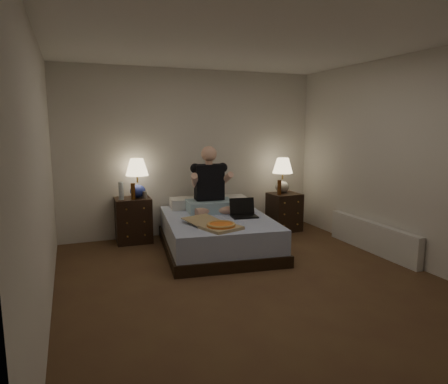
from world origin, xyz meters
name	(u,v)px	position (x,y,z in m)	size (l,w,h in m)	color
floor	(254,283)	(0.00, 0.00, 0.00)	(4.00, 4.50, 0.00)	brown
ceiling	(258,38)	(0.00, 0.00, 2.50)	(4.00, 4.50, 0.00)	white
wall_back	(192,153)	(0.00, 2.25, 1.25)	(4.00, 2.50, 0.00)	white
wall_left	(41,176)	(-2.00, 0.00, 1.25)	(4.50, 2.50, 0.00)	white
wall_right	(407,161)	(2.00, 0.00, 1.25)	(4.50, 2.50, 0.00)	white
bed	(217,233)	(0.04, 1.25, 0.23)	(1.35, 1.80, 0.45)	#586CB0
nightstand_left	(133,220)	(-0.96, 2.05, 0.32)	(0.49, 0.45, 0.64)	black
nightstand_right	(284,212)	(1.39, 1.82, 0.30)	(0.46, 0.41, 0.60)	black
lamp_left	(137,178)	(-0.88, 2.05, 0.92)	(0.32, 0.32, 0.56)	#293796
lamp_right	(282,175)	(1.38, 1.89, 0.88)	(0.32, 0.32, 0.56)	#999891
water_bottle	(121,191)	(-1.12, 1.96, 0.77)	(0.07, 0.07, 0.25)	silver
soda_can	(145,195)	(-0.80, 1.96, 0.69)	(0.07, 0.07, 0.10)	#A3A39E
beer_bottle_left	(133,191)	(-0.96, 1.93, 0.76)	(0.06, 0.06, 0.23)	#512B0B
beer_bottle_right	(279,187)	(1.26, 1.75, 0.71)	(0.06, 0.06, 0.23)	#54280C
person	(210,179)	(0.06, 1.62, 0.92)	(0.66, 0.52, 0.93)	black
laptop	(244,208)	(0.38, 1.12, 0.57)	(0.34, 0.28, 0.24)	black
pizza_box	(221,226)	(-0.13, 0.66, 0.49)	(0.40, 0.76, 0.08)	tan
radiator	(372,237)	(1.93, 0.42, 0.20)	(0.10, 1.60, 0.40)	silver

